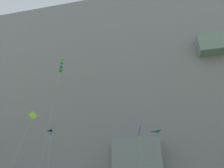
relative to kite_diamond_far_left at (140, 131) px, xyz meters
name	(u,v)px	position (x,y,z in m)	size (l,w,h in m)	color
cliff_face	(137,93)	(-1.79, 26.14, 21.61)	(180.00, 27.64, 73.61)	gray
kite_diamond_far_left	(140,131)	(0.00, 0.00, 0.00)	(0.76, 6.14, 16.69)	purple
kite_delta_near_cliff	(52,139)	(-12.85, -6.05, -2.42)	(3.02, 3.41, 13.56)	navy
kite_delta_low_center	(159,138)	(2.95, -4.51, -2.79)	(3.08, 5.29, 12.83)	teal
kite_windsock_upper_mid	(61,67)	(-16.26, -0.46, 15.42)	(2.85, 5.71, 31.30)	green
kite_diamond_high_left	(30,121)	(-16.09, -7.57, 0.07)	(3.08, 1.80, 16.95)	#8CCC33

